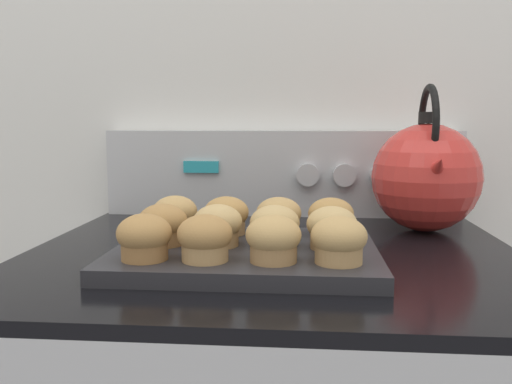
{
  "coord_description": "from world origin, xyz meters",
  "views": [
    {
      "loc": [
        0.04,
        -0.48,
        1.13
      ],
      "look_at": [
        -0.02,
        0.32,
        1.02
      ],
      "focal_mm": 38.0,
      "sensor_mm": 36.0,
      "label": 1
    }
  ],
  "objects_px": {
    "muffin_r1_c1": "(218,226)",
    "muffin_r1_c3": "(332,228)",
    "muffin_r0_c0": "(144,238)",
    "muffin_r1_c2": "(275,227)",
    "muffin_r1_c0": "(163,225)",
    "muffin_r2_c1": "(226,216)",
    "tea_kettle": "(426,175)",
    "muffin_r0_c1": "(205,238)",
    "muffin_r2_c3": "(331,217)",
    "muffin_r2_c2": "(279,217)",
    "muffin_r0_c2": "(273,239)",
    "muffin_r0_c3": "(339,241)",
    "muffin_r2_c0": "(175,215)",
    "muffin_pan": "(246,254)"
  },
  "relations": [
    {
      "from": "muffin_r1_c1",
      "to": "muffin_r1_c3",
      "type": "xyz_separation_m",
      "value": [
        0.16,
        -0.0,
        0.0
      ]
    },
    {
      "from": "muffin_r0_c0",
      "to": "muffin_r1_c2",
      "type": "distance_m",
      "value": 0.19
    },
    {
      "from": "muffin_r1_c0",
      "to": "muffin_r1_c3",
      "type": "relative_size",
      "value": 1.0
    },
    {
      "from": "muffin_r2_c1",
      "to": "tea_kettle",
      "type": "height_order",
      "value": "tea_kettle"
    },
    {
      "from": "muffin_r0_c1",
      "to": "muffin_r2_c3",
      "type": "distance_m",
      "value": 0.24
    },
    {
      "from": "muffin_r2_c2",
      "to": "muffin_r2_c3",
      "type": "bearing_deg",
      "value": 0.4
    },
    {
      "from": "muffin_r1_c1",
      "to": "muffin_r2_c1",
      "type": "height_order",
      "value": "same"
    },
    {
      "from": "tea_kettle",
      "to": "muffin_r0_c1",
      "type": "bearing_deg",
      "value": -136.5
    },
    {
      "from": "muffin_r2_c3",
      "to": "muffin_r0_c1",
      "type": "bearing_deg",
      "value": -135.11
    },
    {
      "from": "muffin_r1_c2",
      "to": "muffin_r2_c3",
      "type": "height_order",
      "value": "same"
    },
    {
      "from": "muffin_r0_c2",
      "to": "muffin_r0_c1",
      "type": "bearing_deg",
      "value": -178.68
    },
    {
      "from": "muffin_r0_c2",
      "to": "muffin_r0_c3",
      "type": "xyz_separation_m",
      "value": [
        0.08,
        0.0,
        0.0
      ]
    },
    {
      "from": "muffin_r0_c1",
      "to": "muffin_r2_c3",
      "type": "relative_size",
      "value": 1.0
    },
    {
      "from": "muffin_r2_c1",
      "to": "muffin_r1_c2",
      "type": "bearing_deg",
      "value": -45.86
    },
    {
      "from": "muffin_r2_c0",
      "to": "muffin_r2_c3",
      "type": "height_order",
      "value": "same"
    },
    {
      "from": "muffin_r1_c0",
      "to": "tea_kettle",
      "type": "bearing_deg",
      "value": 30.0
    },
    {
      "from": "muffin_r0_c3",
      "to": "muffin_r1_c3",
      "type": "bearing_deg",
      "value": 93.33
    },
    {
      "from": "muffin_r0_c0",
      "to": "muffin_r1_c2",
      "type": "relative_size",
      "value": 1.0
    },
    {
      "from": "muffin_r0_c1",
      "to": "muffin_r1_c0",
      "type": "relative_size",
      "value": 1.0
    },
    {
      "from": "muffin_pan",
      "to": "muffin_r0_c1",
      "type": "distance_m",
      "value": 0.1
    },
    {
      "from": "muffin_r0_c3",
      "to": "muffin_r2_c2",
      "type": "xyz_separation_m",
      "value": [
        -0.08,
        0.17,
        0.0
      ]
    },
    {
      "from": "muffin_r0_c2",
      "to": "muffin_r1_c2",
      "type": "distance_m",
      "value": 0.08
    },
    {
      "from": "muffin_r2_c0",
      "to": "muffin_pan",
      "type": "bearing_deg",
      "value": -34.76
    },
    {
      "from": "muffin_r0_c1",
      "to": "muffin_r1_c1",
      "type": "relative_size",
      "value": 1.0
    },
    {
      "from": "muffin_r0_c0",
      "to": "muffin_r2_c3",
      "type": "distance_m",
      "value": 0.3
    },
    {
      "from": "muffin_r2_c0",
      "to": "muffin_r0_c3",
      "type": "bearing_deg",
      "value": -33.86
    },
    {
      "from": "muffin_r1_c0",
      "to": "muffin_r2_c2",
      "type": "bearing_deg",
      "value": 26.73
    },
    {
      "from": "muffin_r0_c2",
      "to": "muffin_r1_c3",
      "type": "height_order",
      "value": "same"
    },
    {
      "from": "muffin_r0_c0",
      "to": "muffin_r2_c2",
      "type": "distance_m",
      "value": 0.24
    },
    {
      "from": "muffin_r1_c3",
      "to": "muffin_r2_c0",
      "type": "distance_m",
      "value": 0.26
    },
    {
      "from": "muffin_r0_c1",
      "to": "muffin_r0_c2",
      "type": "height_order",
      "value": "same"
    },
    {
      "from": "muffin_pan",
      "to": "muffin_r0_c2",
      "type": "relative_size",
      "value": 5.22
    },
    {
      "from": "muffin_r1_c3",
      "to": "muffin_r2_c3",
      "type": "xyz_separation_m",
      "value": [
        0.0,
        0.09,
        0.0
      ]
    },
    {
      "from": "muffin_r2_c2",
      "to": "muffin_r0_c0",
      "type": "bearing_deg",
      "value": -134.56
    },
    {
      "from": "tea_kettle",
      "to": "muffin_r1_c3",
      "type": "bearing_deg",
      "value": -126.26
    },
    {
      "from": "muffin_r0_c0",
      "to": "muffin_r0_c1",
      "type": "distance_m",
      "value": 0.08
    },
    {
      "from": "muffin_r0_c2",
      "to": "muffin_r1_c2",
      "type": "bearing_deg",
      "value": 91.91
    },
    {
      "from": "muffin_r2_c2",
      "to": "tea_kettle",
      "type": "height_order",
      "value": "tea_kettle"
    },
    {
      "from": "muffin_r0_c3",
      "to": "tea_kettle",
      "type": "height_order",
      "value": "tea_kettle"
    },
    {
      "from": "muffin_r1_c1",
      "to": "muffin_r2_c3",
      "type": "distance_m",
      "value": 0.19
    },
    {
      "from": "muffin_r0_c3",
      "to": "muffin_r1_c0",
      "type": "height_order",
      "value": "same"
    },
    {
      "from": "muffin_r2_c0",
      "to": "tea_kettle",
      "type": "height_order",
      "value": "tea_kettle"
    },
    {
      "from": "muffin_r0_c3",
      "to": "muffin_r0_c0",
      "type": "bearing_deg",
      "value": -179.12
    },
    {
      "from": "muffin_r0_c1",
      "to": "tea_kettle",
      "type": "bearing_deg",
      "value": 43.5
    },
    {
      "from": "muffin_r2_c1",
      "to": "muffin_pan",
      "type": "bearing_deg",
      "value": -64.36
    },
    {
      "from": "muffin_r0_c2",
      "to": "muffin_r2_c0",
      "type": "xyz_separation_m",
      "value": [
        -0.17,
        0.17,
        0.0
      ]
    },
    {
      "from": "muffin_r2_c1",
      "to": "tea_kettle",
      "type": "relative_size",
      "value": 0.27
    },
    {
      "from": "muffin_r0_c0",
      "to": "muffin_r2_c0",
      "type": "relative_size",
      "value": 1.0
    },
    {
      "from": "muffin_r0_c2",
      "to": "muffin_r2_c2",
      "type": "bearing_deg",
      "value": 90.22
    },
    {
      "from": "muffin_pan",
      "to": "muffin_r2_c2",
      "type": "relative_size",
      "value": 5.22
    }
  ]
}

